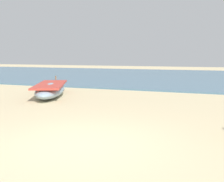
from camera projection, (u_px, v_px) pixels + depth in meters
The scene contains 3 objects.
ground at pixel (81, 145), 5.57m from camera, with size 80.00×80.00×0.00m, color beige.
sea_water at pixel (186, 77), 22.89m from camera, with size 60.00×20.00×0.08m, color slate.
fishing_boat_2 at pixel (51, 89), 12.20m from camera, with size 2.79×4.21×0.76m.
Camera 1 is at (2.49, -4.81, 1.78)m, focal length 44.93 mm.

